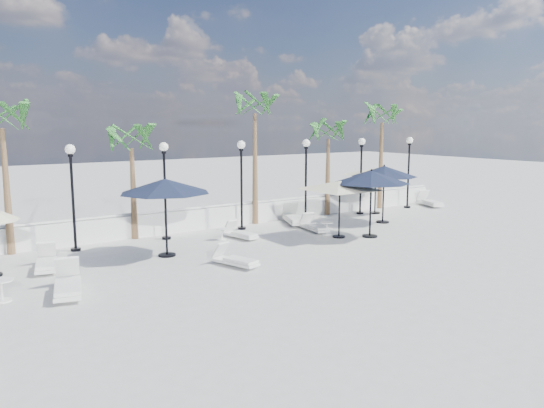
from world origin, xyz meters
TOP-DOWN VIEW (x-y plane):
  - ground at (0.00, 0.00)m, footprint 100.00×100.00m
  - balustrade at (0.00, 7.50)m, footprint 26.00×0.30m
  - lamppost_1 at (-7.00, 6.50)m, footprint 0.36×0.36m
  - lamppost_2 at (-3.50, 6.50)m, footprint 0.36×0.36m
  - lamppost_3 at (0.00, 6.50)m, footprint 0.36×0.36m
  - lamppost_4 at (3.50, 6.50)m, footprint 0.36×0.36m
  - lamppost_5 at (7.00, 6.50)m, footprint 0.36×0.36m
  - lamppost_6 at (10.50, 6.50)m, footprint 0.36×0.36m
  - palm_0 at (-9.00, 7.30)m, footprint 2.60×2.60m
  - palm_1 at (-4.50, 7.30)m, footprint 2.60×2.60m
  - palm_2 at (1.20, 7.30)m, footprint 2.60×2.60m
  - palm_3 at (5.50, 7.30)m, footprint 2.60×2.60m
  - palm_4 at (9.20, 7.30)m, footprint 2.60×2.60m
  - lounger_1 at (-8.44, 1.55)m, footprint 1.14×2.17m
  - lounger_2 at (-8.41, 4.45)m, footprint 1.00×1.93m
  - lounger_3 at (-3.26, 1.49)m, footprint 1.02×1.75m
  - lounger_4 at (2.34, 4.41)m, footprint 0.83×1.80m
  - lounger_5 at (-0.99, 4.95)m, footprint 0.84×1.68m
  - lounger_6 at (2.64, 6.22)m, footprint 1.47×2.27m
  - lounger_7 at (12.01, 6.22)m, footprint 1.26×2.05m
  - side_table_0 at (-10.00, 1.90)m, footprint 0.60×0.60m
  - side_table_1 at (-1.75, 5.11)m, footprint 0.48×0.48m
  - side_table_2 at (2.36, 3.59)m, footprint 0.54×0.54m
  - parasol_navy_left at (-4.56, 3.95)m, footprint 3.14×3.14m
  - parasol_navy_mid at (6.22, 4.17)m, footprint 3.01×3.01m
  - parasol_navy_right at (3.50, 2.24)m, footprint 3.08×3.08m
  - parasol_cream_sq_a at (2.40, 2.88)m, footprint 5.02×5.02m
  - parasol_cream_sq_b at (7.74, 6.20)m, footprint 4.99×4.99m

SIDE VIEW (x-z plane):
  - ground at x=0.00m, z-range 0.00..0.00m
  - lounger_5 at x=-0.99m, z-range -0.10..0.50m
  - lounger_3 at x=-3.26m, z-range -0.10..0.52m
  - lounger_4 at x=2.34m, z-range -0.11..0.54m
  - lounger_2 at x=-8.41m, z-range -0.11..0.58m
  - lounger_7 at x=12.01m, z-range -0.12..0.61m
  - lounger_1 at x=-8.44m, z-range -0.13..0.65m
  - lounger_6 at x=2.64m, z-range -0.13..0.68m
  - side_table_1 at x=-1.75m, z-range 0.05..0.51m
  - side_table_2 at x=2.36m, z-range 0.05..0.57m
  - side_table_0 at x=-10.00m, z-range 0.06..0.64m
  - balustrade at x=0.00m, z-range -0.04..0.97m
  - parasol_cream_sq_a at x=2.40m, z-range 1.05..3.51m
  - parasol_cream_sq_b at x=7.74m, z-range 1.06..3.57m
  - parasol_navy_mid at x=6.22m, z-range 1.02..3.72m
  - parasol_navy_right at x=3.50m, z-range 1.05..3.81m
  - parasol_navy_left at x=-4.56m, z-range 1.05..3.82m
  - lamppost_1 at x=-7.00m, z-range 0.57..4.41m
  - lamppost_2 at x=-3.50m, z-range 0.57..4.41m
  - lamppost_3 at x=0.00m, z-range 0.57..4.41m
  - lamppost_4 at x=3.50m, z-range 0.57..4.41m
  - lamppost_5 at x=7.00m, z-range 0.57..4.41m
  - lamppost_6 at x=10.50m, z-range 0.57..4.41m
  - palm_1 at x=-4.50m, z-range 1.40..6.10m
  - palm_3 at x=5.50m, z-range 1.50..6.40m
  - palm_0 at x=-9.00m, z-range 1.78..7.28m
  - palm_4 at x=9.20m, z-range 1.88..7.58m
  - palm_2 at x=1.20m, z-range 2.07..8.17m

